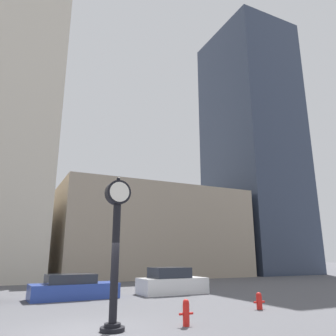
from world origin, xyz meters
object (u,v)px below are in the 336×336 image
object	(u,v)px
fire_hydrant_far	(259,301)
car_white	(172,283)
street_clock	(116,240)
fire_hydrant_near	(186,312)
car_blue	(73,288)

from	to	relation	value
fire_hydrant_far	car_white	bearing A→B (deg)	95.93
street_clock	fire_hydrant_far	size ratio (longest dim) A/B	6.90
car_white	fire_hydrant_near	bearing A→B (deg)	-114.99
street_clock	car_white	xyz separation A→B (m)	(5.90, 7.95, -1.96)
car_white	car_blue	bearing A→B (deg)	177.77
fire_hydrant_far	car_blue	bearing A→B (deg)	132.86
fire_hydrant_far	fire_hydrant_near	bearing A→B (deg)	-159.70
street_clock	fire_hydrant_far	world-z (taller)	street_clock
car_blue	fire_hydrant_near	xyz separation A→B (m)	(1.94, -8.34, -0.11)
car_blue	fire_hydrant_near	world-z (taller)	car_blue
car_blue	fire_hydrant_near	distance (m)	8.57
street_clock	car_white	distance (m)	10.09
car_blue	fire_hydrant_near	bearing A→B (deg)	-79.68
car_white	fire_hydrant_near	world-z (taller)	car_white
car_blue	fire_hydrant_far	xyz separation A→B (m)	(6.26, -6.75, -0.18)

